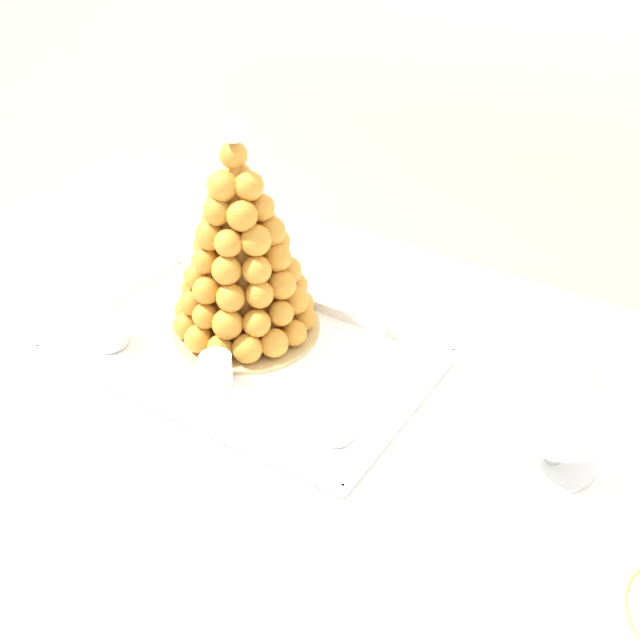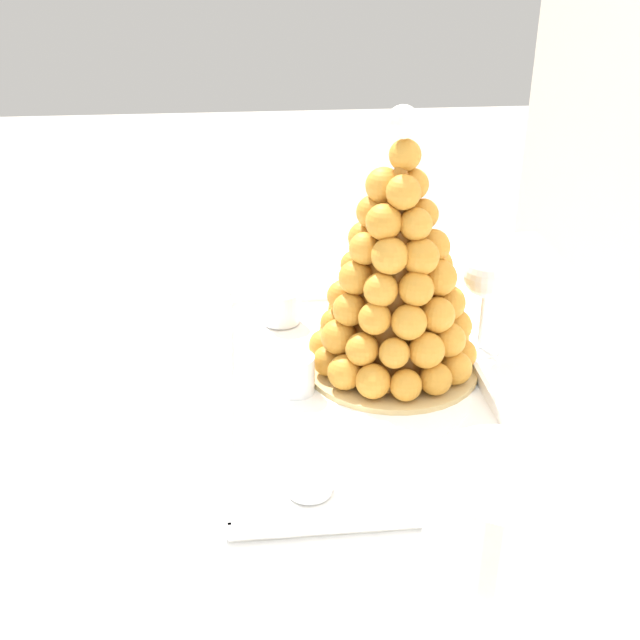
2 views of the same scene
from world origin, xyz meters
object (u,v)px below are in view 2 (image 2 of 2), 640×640
at_px(dessert_cup_mid_left, 297,376).
at_px(wine_glass, 486,279).
at_px(dessert_cup_centre, 310,471).
at_px(dessert_cup_left, 281,308).
at_px(macaron_goblet, 497,575).
at_px(serving_tray, 355,387).
at_px(croquembouche, 396,276).

height_order(dessert_cup_mid_left, wine_glass, wine_glass).
bearing_deg(dessert_cup_mid_left, dessert_cup_centre, -0.40).
distance_m(dessert_cup_left, dessert_cup_centre, 0.43).
height_order(dessert_cup_mid_left, dessert_cup_centre, dessert_cup_centre).
distance_m(dessert_cup_mid_left, macaron_goblet, 0.52).
distance_m(dessert_cup_left, macaron_goblet, 0.73).
distance_m(serving_tray, macaron_goblet, 0.52).
distance_m(serving_tray, dessert_cup_mid_left, 0.09).
bearing_deg(serving_tray, wine_glass, 114.98).
relative_size(dessert_cup_left, macaron_goblet, 0.25).
relative_size(serving_tray, wine_glass, 3.65).
bearing_deg(serving_tray, dessert_cup_mid_left, -84.66).
xyz_separation_m(dessert_cup_left, dessert_cup_mid_left, (0.22, 0.01, 0.00)).
distance_m(croquembouche, macaron_goblet, 0.54).
xyz_separation_m(dessert_cup_mid_left, dessert_cup_centre, (0.21, -0.00, 0.00)).
bearing_deg(croquembouche, wine_glass, 110.39).
bearing_deg(wine_glass, dessert_cup_mid_left, -70.22).
bearing_deg(dessert_cup_left, dessert_cup_mid_left, 2.28).
xyz_separation_m(dessert_cup_left, wine_glass, (0.11, 0.30, 0.09)).
xyz_separation_m(croquembouche, dessert_cup_centre, (0.26, -0.14, -0.12)).
relative_size(dessert_cup_mid_left, wine_glass, 0.34).
xyz_separation_m(croquembouche, wine_glass, (-0.05, 0.15, -0.03)).
bearing_deg(serving_tray, dessert_cup_left, -156.44).
relative_size(dessert_cup_centre, wine_glass, 0.36).
xyz_separation_m(croquembouche, macaron_goblet, (0.54, -0.03, -0.01)).
height_order(croquembouche, wine_glass, croquembouche).
bearing_deg(macaron_goblet, dessert_cup_mid_left, -166.75).
bearing_deg(croquembouche, macaron_goblet, -2.84).
bearing_deg(dessert_cup_left, wine_glass, 69.22).
distance_m(dessert_cup_mid_left, dessert_cup_centre, 0.21).
relative_size(dessert_cup_mid_left, macaron_goblet, 0.23).
height_order(dessert_cup_left, wine_glass, wine_glass).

